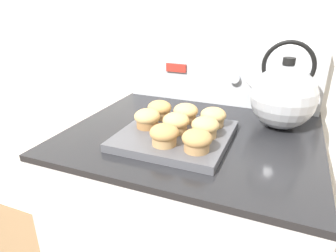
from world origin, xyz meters
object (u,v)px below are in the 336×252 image
at_px(stove_range, 189,248).
at_px(muffin_r1_c0, 147,118).
at_px(muffin_pan, 175,135).
at_px(muffin_r2_c0, 160,109).
at_px(muffin_r2_c1, 186,113).
at_px(tea_kettle, 283,96).
at_px(muffin_r0_c1, 164,135).
at_px(muffin_r2_c2, 213,117).
at_px(muffin_r1_c2, 205,127).
at_px(muffin_r1_c1, 176,123).
at_px(muffin_r0_c2, 197,140).

relative_size(stove_range, muffin_r1_c0, 12.50).
bearing_deg(muffin_pan, muffin_r2_c0, 135.83).
xyz_separation_m(muffin_r2_c1, tea_kettle, (0.27, 0.12, 0.05)).
distance_m(stove_range, muffin_pan, 0.49).
bearing_deg(muffin_r0_c1, muffin_pan, 91.30).
bearing_deg(muffin_r2_c2, tea_kettle, 33.39).
bearing_deg(muffin_r2_c2, muffin_r1_c2, -90.48).
height_order(muffin_r0_c1, muffin_r2_c1, same).
xyz_separation_m(muffin_r1_c0, tea_kettle, (0.35, 0.20, 0.05)).
bearing_deg(muffin_r1_c0, tea_kettle, 29.96).
bearing_deg(tea_kettle, muffin_r1_c2, -131.81).
xyz_separation_m(muffin_r1_c0, muffin_r1_c1, (0.09, 0.00, 0.00)).
height_order(muffin_r1_c2, muffin_r2_c2, same).
height_order(muffin_pan, muffin_r1_c1, muffin_r1_c1).
bearing_deg(muffin_r1_c1, muffin_r2_c0, 136.46).
relative_size(stove_range, muffin_r2_c2, 12.50).
height_order(muffin_r1_c0, muffin_r1_c2, same).
bearing_deg(muffin_r2_c1, muffin_r2_c0, -177.40).
relative_size(muffin_r0_c2, muffin_r1_c1, 1.00).
height_order(muffin_r1_c1, tea_kettle, tea_kettle).
bearing_deg(muffin_r1_c2, muffin_r0_c2, -87.23).
relative_size(muffin_r1_c0, tea_kettle, 0.28).
bearing_deg(muffin_r0_c2, muffin_r2_c2, 91.19).
bearing_deg(muffin_r0_c1, tea_kettle, 47.68).
relative_size(muffin_pan, muffin_r0_c2, 3.99).
bearing_deg(muffin_r0_c1, stove_range, 80.29).
xyz_separation_m(muffin_r0_c1, muffin_r0_c2, (0.09, -0.00, 0.00)).
xyz_separation_m(muffin_r0_c2, muffin_r2_c2, (-0.00, 0.17, 0.00)).
xyz_separation_m(muffin_r1_c1, muffin_r2_c1, (-0.00, 0.09, 0.00)).
xyz_separation_m(stove_range, muffin_r2_c0, (-0.12, 0.01, 0.52)).
xyz_separation_m(muffin_r0_c1, muffin_r2_c2, (0.08, 0.17, 0.00)).
xyz_separation_m(muffin_r2_c2, tea_kettle, (0.18, 0.12, 0.05)).
distance_m(muffin_r0_c2, muffin_r1_c1, 0.12).
bearing_deg(muffin_r2_c0, stove_range, -3.92).
relative_size(muffin_pan, muffin_r1_c0, 3.99).
bearing_deg(muffin_r1_c2, muffin_r2_c0, 154.32).
distance_m(muffin_r1_c2, tea_kettle, 0.28).
relative_size(muffin_r0_c2, tea_kettle, 0.28).
distance_m(muffin_r1_c1, muffin_r2_c2, 0.12).
bearing_deg(muffin_r2_c0, muffin_r0_c2, -44.05).
bearing_deg(muffin_r1_c1, muffin_r0_c2, -44.53).
height_order(muffin_pan, muffin_r0_c2, muffin_r0_c2).
bearing_deg(muffin_r0_c2, muffin_r2_c0, 135.95).
xyz_separation_m(muffin_r1_c2, tea_kettle, (0.18, 0.20, 0.05)).
bearing_deg(stove_range, muffin_r2_c1, 159.09).
relative_size(muffin_r1_c0, muffin_r2_c0, 1.00).
bearing_deg(muffin_r0_c2, tea_kettle, 58.65).
xyz_separation_m(stove_range, muffin_r0_c2, (0.06, -0.16, 0.52)).
xyz_separation_m(muffin_pan, muffin_r0_c2, (0.09, -0.09, 0.04)).
relative_size(muffin_r0_c2, muffin_r2_c0, 1.00).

